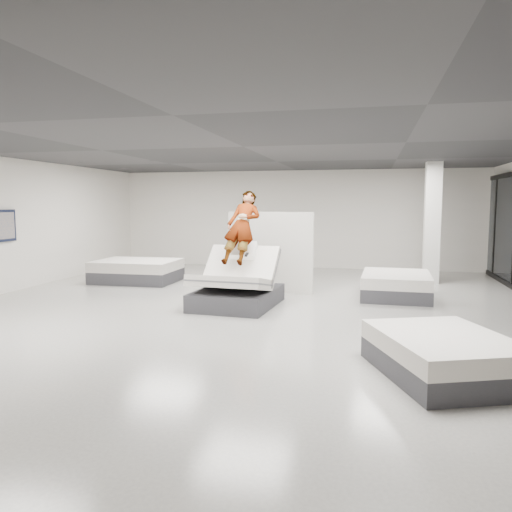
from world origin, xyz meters
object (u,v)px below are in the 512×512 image
at_px(person, 242,242).
at_px(flat_bed_right_near, 444,355).
at_px(column, 432,223).
at_px(hero_bed, 237,287).
at_px(divider_panel, 270,252).
at_px(remote, 247,255).
at_px(flat_bed_left_far, 137,271).
at_px(flat_bed_right_far, 396,285).
at_px(wall_poster, 1,226).

height_order(person, flat_bed_right_near, person).
bearing_deg(column, hero_bed, -135.82).
bearing_deg(column, divider_panel, -149.80).
distance_m(remote, flat_bed_left_far, 4.59).
height_order(remote, flat_bed_right_far, remote).
bearing_deg(wall_poster, hero_bed, -1.23).
height_order(flat_bed_right_far, column, column).
relative_size(remote, flat_bed_left_far, 0.06).
relative_size(flat_bed_right_far, flat_bed_left_far, 0.94).
distance_m(flat_bed_left_far, column, 8.01).
xyz_separation_m(hero_bed, flat_bed_right_far, (3.25, 1.80, -0.12)).
bearing_deg(flat_bed_right_far, column, 66.86).
relative_size(person, column, 0.56).
relative_size(flat_bed_right_near, flat_bed_left_far, 1.05).
bearing_deg(flat_bed_right_far, person, -155.53).
distance_m(flat_bed_right_far, flat_bed_right_near, 5.29).
bearing_deg(flat_bed_left_far, flat_bed_right_near, -40.40).
bearing_deg(wall_poster, column, 21.93).
xyz_separation_m(hero_bed, person, (0.03, 0.33, 0.92)).
height_order(person, flat_bed_right_far, person).
height_order(person, column, column).
xyz_separation_m(hero_bed, remote, (0.22, -0.03, 0.69)).
height_order(divider_panel, flat_bed_right_near, divider_panel).
xyz_separation_m(flat_bed_right_far, flat_bed_left_far, (-6.75, 0.74, 0.02)).
xyz_separation_m(divider_panel, flat_bed_right_far, (2.93, -0.04, -0.69)).
distance_m(divider_panel, column, 4.58).
bearing_deg(divider_panel, person, -94.32).
height_order(flat_bed_right_far, flat_bed_left_far, flat_bed_left_far).
height_order(hero_bed, flat_bed_right_near, hero_bed).
bearing_deg(remote, column, 50.23).
relative_size(person, divider_panel, 0.85).
relative_size(hero_bed, wall_poster, 2.23).
relative_size(hero_bed, flat_bed_left_far, 0.98).
relative_size(hero_bed, flat_bed_right_near, 0.93).
bearing_deg(divider_panel, column, 36.97).
bearing_deg(column, remote, -134.08).
relative_size(person, flat_bed_right_far, 0.89).
xyz_separation_m(divider_panel, wall_poster, (-6.01, -1.72, 0.64)).
distance_m(flat_bed_right_far, wall_poster, 9.19).
distance_m(person, remote, 0.47).
height_order(flat_bed_right_far, wall_poster, wall_poster).
bearing_deg(flat_bed_right_near, divider_panel, 121.43).
bearing_deg(hero_bed, remote, -8.62).
bearing_deg(divider_panel, flat_bed_right_far, 5.99).
height_order(person, remote, person).
bearing_deg(wall_poster, remote, -1.51).
height_order(hero_bed, remote, hero_bed).
bearing_deg(divider_panel, wall_poster, -157.29).
bearing_deg(column, flat_bed_right_near, -95.03).
bearing_deg(wall_poster, flat_bed_right_far, 10.63).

